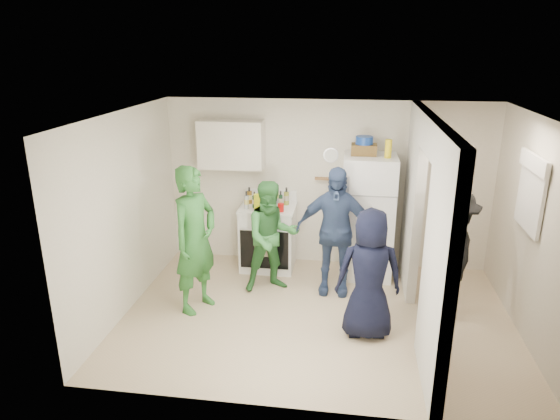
% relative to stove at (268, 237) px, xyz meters
% --- Properties ---
extents(floor, '(4.80, 4.80, 0.00)m').
position_rel_stove_xyz_m(floor, '(0.84, -1.37, -0.48)').
color(floor, tan).
rests_on(floor, ground).
extents(wall_back, '(4.80, 0.00, 4.80)m').
position_rel_stove_xyz_m(wall_back, '(0.84, 0.33, 0.77)').
color(wall_back, silver).
rests_on(wall_back, floor).
extents(wall_front, '(4.80, 0.00, 4.80)m').
position_rel_stove_xyz_m(wall_front, '(0.84, -3.07, 0.77)').
color(wall_front, silver).
rests_on(wall_front, floor).
extents(wall_left, '(0.00, 3.40, 3.40)m').
position_rel_stove_xyz_m(wall_left, '(-1.56, -1.37, 0.77)').
color(wall_left, silver).
rests_on(wall_left, floor).
extents(wall_right, '(0.00, 3.40, 3.40)m').
position_rel_stove_xyz_m(wall_right, '(3.24, -1.37, 0.77)').
color(wall_right, silver).
rests_on(wall_right, floor).
extents(ceiling, '(4.80, 4.80, 0.00)m').
position_rel_stove_xyz_m(ceiling, '(0.84, -1.37, 2.02)').
color(ceiling, white).
rests_on(ceiling, wall_back).
extents(partition_pier_back, '(0.12, 1.20, 2.50)m').
position_rel_stove_xyz_m(partition_pier_back, '(2.04, -0.27, 0.77)').
color(partition_pier_back, silver).
rests_on(partition_pier_back, floor).
extents(partition_pier_front, '(0.12, 1.20, 2.50)m').
position_rel_stove_xyz_m(partition_pier_front, '(2.04, -2.47, 0.77)').
color(partition_pier_front, silver).
rests_on(partition_pier_front, floor).
extents(partition_header, '(0.12, 1.00, 0.40)m').
position_rel_stove_xyz_m(partition_header, '(2.04, -1.37, 1.82)').
color(partition_header, silver).
rests_on(partition_header, partition_pier_back).
extents(stove, '(0.81, 0.68, 0.97)m').
position_rel_stove_xyz_m(stove, '(0.00, 0.00, 0.00)').
color(stove, white).
rests_on(stove, floor).
extents(upper_cabinet, '(0.95, 0.34, 0.70)m').
position_rel_stove_xyz_m(upper_cabinet, '(-0.56, 0.15, 1.37)').
color(upper_cabinet, silver).
rests_on(upper_cabinet, wall_back).
extents(fridge, '(0.73, 0.71, 1.78)m').
position_rel_stove_xyz_m(fridge, '(1.45, -0.03, 0.41)').
color(fridge, white).
rests_on(fridge, floor).
extents(wicker_basket, '(0.35, 0.25, 0.15)m').
position_rel_stove_xyz_m(wicker_basket, '(1.35, 0.02, 1.37)').
color(wicker_basket, brown).
rests_on(wicker_basket, fridge).
extents(blue_bowl, '(0.24, 0.24, 0.11)m').
position_rel_stove_xyz_m(blue_bowl, '(1.35, 0.02, 1.50)').
color(blue_bowl, navy).
rests_on(blue_bowl, wicker_basket).
extents(yellow_cup_stack_top, '(0.09, 0.09, 0.25)m').
position_rel_stove_xyz_m(yellow_cup_stack_top, '(1.67, -0.13, 1.42)').
color(yellow_cup_stack_top, yellow).
rests_on(yellow_cup_stack_top, fridge).
extents(wall_clock, '(0.22, 0.02, 0.22)m').
position_rel_stove_xyz_m(wall_clock, '(0.89, 0.31, 1.22)').
color(wall_clock, white).
rests_on(wall_clock, wall_back).
extents(spice_shelf, '(0.35, 0.08, 0.03)m').
position_rel_stove_xyz_m(spice_shelf, '(0.84, 0.28, 0.87)').
color(spice_shelf, olive).
rests_on(spice_shelf, wall_back).
extents(nook_window, '(0.03, 0.70, 0.80)m').
position_rel_stove_xyz_m(nook_window, '(3.22, -1.17, 1.17)').
color(nook_window, black).
rests_on(nook_window, wall_right).
extents(nook_window_frame, '(0.04, 0.76, 0.86)m').
position_rel_stove_xyz_m(nook_window_frame, '(3.20, -1.17, 1.17)').
color(nook_window_frame, white).
rests_on(nook_window_frame, wall_right).
extents(nook_valance, '(0.04, 0.82, 0.18)m').
position_rel_stove_xyz_m(nook_valance, '(3.18, -1.17, 1.52)').
color(nook_valance, white).
rests_on(nook_valance, wall_right).
extents(yellow_cup_stack_stove, '(0.09, 0.09, 0.25)m').
position_rel_stove_xyz_m(yellow_cup_stack_stove, '(-0.12, -0.22, 0.61)').
color(yellow_cup_stack_stove, yellow).
rests_on(yellow_cup_stack_stove, stove).
extents(red_cup, '(0.09, 0.09, 0.12)m').
position_rel_stove_xyz_m(red_cup, '(0.22, -0.20, 0.54)').
color(red_cup, '#BB0F0C').
rests_on(red_cup, stove).
extents(person_green_left, '(0.70, 0.81, 1.88)m').
position_rel_stove_xyz_m(person_green_left, '(-0.69, -1.36, 0.45)').
color(person_green_left, '#2C702E').
rests_on(person_green_left, floor).
extents(person_green_center, '(0.92, 0.83, 1.54)m').
position_rel_stove_xyz_m(person_green_center, '(0.17, -0.70, 0.29)').
color(person_green_center, '#38803B').
rests_on(person_green_center, floor).
extents(person_denim, '(1.05, 0.47, 1.76)m').
position_rel_stove_xyz_m(person_denim, '(1.00, -0.65, 0.40)').
color(person_denim, navy).
rests_on(person_denim, floor).
extents(person_navy, '(0.80, 0.57, 1.54)m').
position_rel_stove_xyz_m(person_navy, '(1.44, -1.68, 0.29)').
color(person_navy, black).
rests_on(person_navy, floor).
extents(person_nook, '(0.62, 1.08, 1.66)m').
position_rel_stove_xyz_m(person_nook, '(2.41, -1.11, 0.34)').
color(person_nook, black).
rests_on(person_nook, floor).
extents(bottle_a, '(0.08, 0.08, 0.25)m').
position_rel_stove_xyz_m(bottle_a, '(-0.30, 0.11, 0.61)').
color(bottle_a, brown).
rests_on(bottle_a, stove).
extents(bottle_b, '(0.06, 0.06, 0.24)m').
position_rel_stove_xyz_m(bottle_b, '(-0.18, -0.08, 0.60)').
color(bottle_b, '#153F24').
rests_on(bottle_b, stove).
extents(bottle_c, '(0.06, 0.06, 0.25)m').
position_rel_stove_xyz_m(bottle_c, '(-0.06, 0.14, 0.61)').
color(bottle_c, '#ADB0BC').
rests_on(bottle_c, stove).
extents(bottle_d, '(0.06, 0.06, 0.25)m').
position_rel_stove_xyz_m(bottle_d, '(0.02, -0.07, 0.61)').
color(bottle_d, '#52330E').
rests_on(bottle_d, stove).
extents(bottle_e, '(0.07, 0.07, 0.30)m').
position_rel_stove_xyz_m(bottle_e, '(0.10, 0.20, 0.63)').
color(bottle_e, gray).
rests_on(bottle_e, stove).
extents(bottle_f, '(0.06, 0.06, 0.24)m').
position_rel_stove_xyz_m(bottle_f, '(0.19, 0.01, 0.61)').
color(bottle_f, '#13351E').
rests_on(bottle_f, stove).
extents(bottle_g, '(0.08, 0.08, 0.26)m').
position_rel_stove_xyz_m(bottle_g, '(0.26, 0.13, 0.62)').
color(bottle_g, olive).
rests_on(bottle_g, stove).
extents(bottle_h, '(0.07, 0.07, 0.26)m').
position_rel_stove_xyz_m(bottle_h, '(-0.29, -0.14, 0.61)').
color(bottle_h, '#A2AAAE').
rests_on(bottle_h, stove).
extents(bottle_i, '(0.07, 0.07, 0.25)m').
position_rel_stove_xyz_m(bottle_i, '(0.04, 0.09, 0.61)').
color(bottle_i, '#582D0F').
rests_on(bottle_i, stove).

